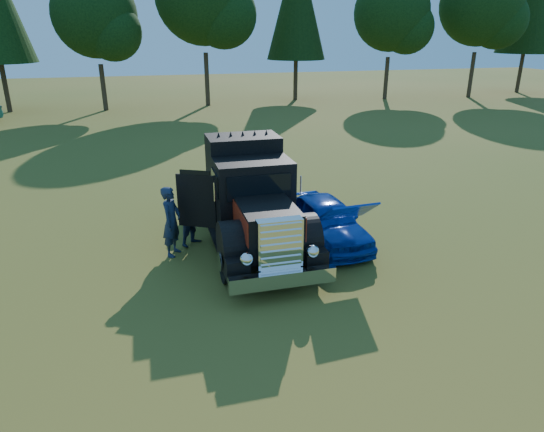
{
  "coord_description": "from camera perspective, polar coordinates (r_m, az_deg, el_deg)",
  "views": [
    {
      "loc": [
        -1.4,
        -10.52,
        5.84
      ],
      "look_at": [
        1.77,
        1.32,
        1.12
      ],
      "focal_mm": 32.0,
      "sensor_mm": 36.0,
      "label": 1
    }
  ],
  "objects": [
    {
      "name": "spectator_near",
      "position": [
        13.42,
        -11.74,
        -0.62
      ],
      "size": [
        0.75,
        0.85,
        1.96
      ],
      "primitive_type": "imported",
      "rotation": [
        0.0,
        0.0,
        1.09
      ],
      "color": "#223650",
      "rests_on": "ground"
    },
    {
      "name": "diamond_t_truck",
      "position": [
        13.74,
        -2.6,
        1.66
      ],
      "size": [
        3.27,
        7.16,
        3.0
      ],
      "color": "black",
      "rests_on": "ground"
    },
    {
      "name": "spectator_far",
      "position": [
        14.02,
        -9.27,
        -0.15
      ],
      "size": [
        1.02,
        1.0,
        1.66
      ],
      "primitive_type": "imported",
      "rotation": [
        0.0,
        0.0,
        0.67
      ],
      "color": "#223750",
      "rests_on": "ground"
    },
    {
      "name": "hotrod_coupe",
      "position": [
        14.15,
        6.4,
        -0.5
      ],
      "size": [
        1.81,
        4.19,
        1.89
      ],
      "color": "#0723A4",
      "rests_on": "ground"
    },
    {
      "name": "ground",
      "position": [
        12.11,
        -6.57,
        -7.92
      ],
      "size": [
        120.0,
        120.0,
        0.0
      ],
      "primitive_type": "plane",
      "color": "#394C16",
      "rests_on": "ground"
    },
    {
      "name": "treeline",
      "position": [
        37.84,
        -14.43,
        23.37
      ],
      "size": [
        72.1,
        24.04,
        13.84
      ],
      "color": "#2D2116",
      "rests_on": "ground"
    }
  ]
}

